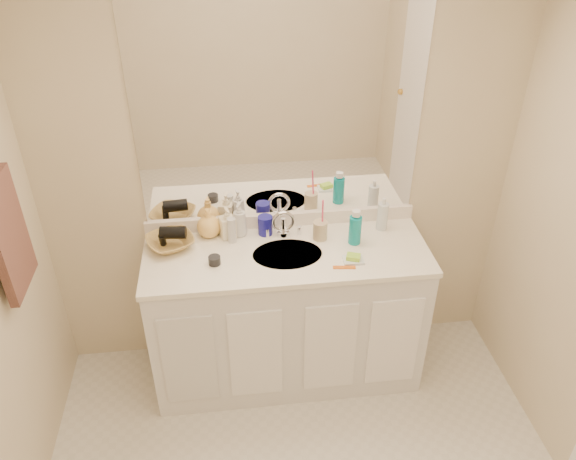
% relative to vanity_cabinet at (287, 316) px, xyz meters
% --- Properties ---
extents(wall_back, '(2.60, 0.02, 2.40)m').
position_rel_vanity_cabinet_xyz_m(wall_back, '(0.00, 0.28, 0.77)').
color(wall_back, beige).
rests_on(wall_back, floor).
extents(vanity_cabinet, '(1.50, 0.55, 0.85)m').
position_rel_vanity_cabinet_xyz_m(vanity_cabinet, '(0.00, 0.00, 0.00)').
color(vanity_cabinet, white).
rests_on(vanity_cabinet, floor).
extents(countertop, '(1.52, 0.57, 0.03)m').
position_rel_vanity_cabinet_xyz_m(countertop, '(0.00, 0.00, 0.44)').
color(countertop, white).
rests_on(countertop, vanity_cabinet).
extents(backsplash, '(1.52, 0.03, 0.08)m').
position_rel_vanity_cabinet_xyz_m(backsplash, '(0.00, 0.26, 0.50)').
color(backsplash, white).
rests_on(backsplash, countertop).
extents(sink_basin, '(0.37, 0.37, 0.02)m').
position_rel_vanity_cabinet_xyz_m(sink_basin, '(0.00, -0.02, 0.44)').
color(sink_basin, beige).
rests_on(sink_basin, countertop).
extents(faucet, '(0.02, 0.02, 0.11)m').
position_rel_vanity_cabinet_xyz_m(faucet, '(0.00, 0.16, 0.51)').
color(faucet, silver).
rests_on(faucet, countertop).
extents(mirror, '(1.48, 0.01, 1.20)m').
position_rel_vanity_cabinet_xyz_m(mirror, '(0.00, 0.27, 1.14)').
color(mirror, white).
rests_on(mirror, wall_back).
extents(blue_mug, '(0.10, 0.10, 0.11)m').
position_rel_vanity_cabinet_xyz_m(blue_mug, '(-0.10, 0.19, 0.51)').
color(blue_mug, navy).
rests_on(blue_mug, countertop).
extents(tan_cup, '(0.08, 0.08, 0.11)m').
position_rel_vanity_cabinet_xyz_m(tan_cup, '(0.20, 0.10, 0.51)').
color(tan_cup, '#C3AF8A').
rests_on(tan_cup, countertop).
extents(toothbrush, '(0.02, 0.04, 0.20)m').
position_rel_vanity_cabinet_xyz_m(toothbrush, '(0.21, 0.10, 0.60)').
color(toothbrush, '#F84172').
rests_on(toothbrush, tan_cup).
extents(mouthwash_bottle, '(0.08, 0.08, 0.16)m').
position_rel_vanity_cabinet_xyz_m(mouthwash_bottle, '(0.37, 0.04, 0.54)').
color(mouthwash_bottle, '#0D909C').
rests_on(mouthwash_bottle, countertop).
extents(clear_pump_bottle, '(0.08, 0.08, 0.16)m').
position_rel_vanity_cabinet_xyz_m(clear_pump_bottle, '(0.56, 0.16, 0.54)').
color(clear_pump_bottle, silver).
rests_on(clear_pump_bottle, countertop).
extents(soap_dish, '(0.11, 0.09, 0.01)m').
position_rel_vanity_cabinet_xyz_m(soap_dish, '(0.33, -0.12, 0.46)').
color(soap_dish, white).
rests_on(soap_dish, countertop).
extents(green_soap, '(0.08, 0.07, 0.03)m').
position_rel_vanity_cabinet_xyz_m(green_soap, '(0.33, -0.12, 0.48)').
color(green_soap, '#A3E638').
rests_on(green_soap, soap_dish).
extents(orange_comb, '(0.12, 0.04, 0.00)m').
position_rel_vanity_cabinet_xyz_m(orange_comb, '(0.27, -0.18, 0.46)').
color(orange_comb, orange).
rests_on(orange_comb, countertop).
extents(dark_jar, '(0.07, 0.07, 0.04)m').
position_rel_vanity_cabinet_xyz_m(dark_jar, '(-0.38, -0.06, 0.48)').
color(dark_jar, black).
rests_on(dark_jar, countertop).
extents(extra_white_bottle, '(0.05, 0.05, 0.14)m').
position_rel_vanity_cabinet_xyz_m(extra_white_bottle, '(-0.28, 0.14, 0.53)').
color(extra_white_bottle, silver).
rests_on(extra_white_bottle, countertop).
extents(soap_bottle_white, '(0.10, 0.10, 0.20)m').
position_rel_vanity_cabinet_xyz_m(soap_bottle_white, '(-0.24, 0.19, 0.56)').
color(soap_bottle_white, silver).
rests_on(soap_bottle_white, countertop).
extents(soap_bottle_cream, '(0.10, 0.10, 0.18)m').
position_rel_vanity_cabinet_xyz_m(soap_bottle_cream, '(-0.30, 0.19, 0.54)').
color(soap_bottle_cream, '#FDF2CE').
rests_on(soap_bottle_cream, countertop).
extents(soap_bottle_yellow, '(0.14, 0.14, 0.17)m').
position_rel_vanity_cabinet_xyz_m(soap_bottle_yellow, '(-0.41, 0.21, 0.54)').
color(soap_bottle_yellow, '#FEC863').
rests_on(soap_bottle_yellow, countertop).
extents(wicker_basket, '(0.32, 0.32, 0.06)m').
position_rel_vanity_cabinet_xyz_m(wicker_basket, '(-0.61, 0.12, 0.48)').
color(wicker_basket, '#A78343').
rests_on(wicker_basket, countertop).
extents(hair_dryer, '(0.14, 0.08, 0.07)m').
position_rel_vanity_cabinet_xyz_m(hair_dryer, '(-0.59, 0.12, 0.54)').
color(hair_dryer, black).
rests_on(hair_dryer, wicker_basket).
extents(hand_towel, '(0.04, 0.32, 0.55)m').
position_rel_vanity_cabinet_xyz_m(hand_towel, '(-1.25, -0.25, 0.82)').
color(hand_towel, '#412823').
rests_on(hand_towel, towel_ring).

